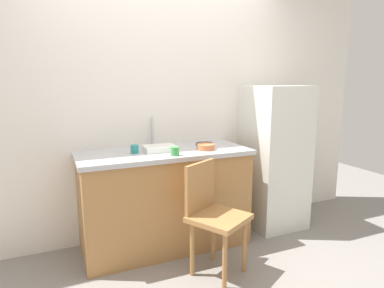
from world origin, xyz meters
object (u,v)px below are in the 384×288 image
Objects in this scene: refrigerator at (274,157)px; cup_teal at (135,149)px; dish_tray at (160,148)px; cup_green at (175,151)px; chair at (213,213)px; hotplate at (204,144)px; terracotta_bowl at (206,147)px.

cup_teal is at bearing -179.76° from refrigerator.
dish_tray is 0.23m from cup_green.
cup_green is (0.29, -0.23, 0.00)m from cup_teal.
chair is at bearing -66.19° from dish_tray.
cup_teal is (-0.71, -0.09, 0.03)m from hotplate.
chair is (-1.01, -0.58, -0.24)m from refrigerator.
hotplate is (0.09, 0.20, -0.02)m from terracotta_bowl.
hotplate is at bearing 11.82° from dish_tray.
refrigerator reaches higher than dish_tray.
refrigerator is 9.21× the size of terracotta_bowl.
hotplate is 2.35× the size of cup_teal.
cup_green is (-0.34, -0.12, 0.01)m from terracotta_bowl.
dish_tray is at bearing -2.14° from cup_teal.
chair is 0.65m from terracotta_bowl.
chair is 5.56× the size of terracotta_bowl.
terracotta_bowl is 0.94× the size of hotplate.
dish_tray is at bearing 106.25° from cup_green.
cup_teal is (-1.48, -0.01, 0.21)m from refrigerator.
terracotta_bowl is 2.21× the size of cup_green.
terracotta_bowl is at bearing -112.87° from hotplate.
terracotta_bowl is 0.36m from cup_green.
refrigerator is 8.68× the size of hotplate.
cup_green is at bearing -73.75° from dish_tray.
terracotta_bowl is at bearing 18.85° from cup_green.
refrigerator is at bearing 0.24° from cup_teal.
chair is 0.82m from hotplate.
cup_green is (-0.43, -0.32, 0.03)m from hotplate.
cup_teal is at bearing 170.08° from terracotta_bowl.
chair is at bearing -110.18° from hotplate.
refrigerator reaches higher than chair.
dish_tray is at bearing 165.95° from terracotta_bowl.
dish_tray reaches higher than hotplate.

